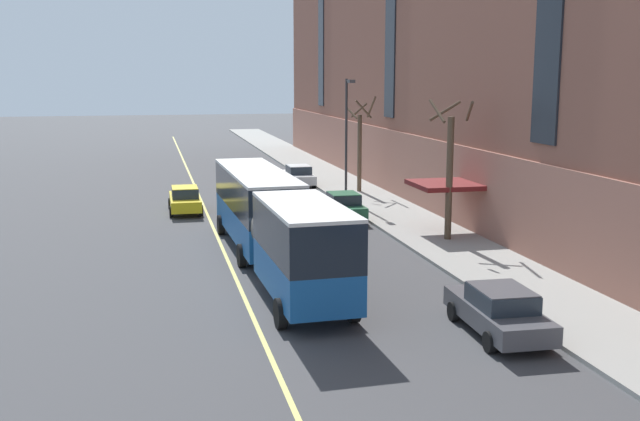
% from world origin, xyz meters
% --- Properties ---
extents(ground_plane, '(260.00, 260.00, 0.00)m').
position_xyz_m(ground_plane, '(0.00, 0.00, 0.00)').
color(ground_plane, '#424244').
extents(sidewalk, '(4.42, 160.00, 0.15)m').
position_xyz_m(sidewalk, '(9.12, 3.00, 0.07)').
color(sidewalk, '#9E9B93').
rests_on(sidewalk, ground).
extents(city_bus, '(3.25, 18.18, 3.72)m').
position_xyz_m(city_bus, '(0.08, 2.01, 2.15)').
color(city_bus, '#19569E').
rests_on(city_bus, ground).
extents(parked_car_darkgray_0, '(2.16, 4.84, 1.56)m').
position_xyz_m(parked_car_darkgray_0, '(5.67, -7.73, 0.79)').
color(parked_car_darkgray_0, '#4C4C51').
rests_on(parked_car_darkgray_0, ground).
extents(parked_car_white_2, '(2.01, 4.53, 1.56)m').
position_xyz_m(parked_car_white_2, '(5.83, 25.15, 0.78)').
color(parked_car_white_2, silver).
rests_on(parked_car_white_2, ground).
extents(parked_car_green_3, '(2.04, 4.31, 1.56)m').
position_xyz_m(parked_car_green_3, '(5.73, 11.77, 0.78)').
color(parked_car_green_3, '#23603D').
rests_on(parked_car_green_3, ground).
extents(taxi_cab, '(1.94, 4.74, 1.56)m').
position_xyz_m(taxi_cab, '(-2.84, 16.10, 0.78)').
color(taxi_cab, yellow).
rests_on(taxi_cab, ground).
extents(street_tree_mid_block, '(2.03, 1.96, 6.77)m').
position_xyz_m(street_tree_mid_block, '(9.28, 5.10, 3.64)').
color(street_tree_mid_block, brown).
rests_on(street_tree_mid_block, sidewalk).
extents(street_tree_far_uptown, '(1.84, 1.79, 6.51)m').
position_xyz_m(street_tree_far_uptown, '(9.31, 20.85, 3.40)').
color(street_tree_far_uptown, brown).
rests_on(street_tree_far_uptown, sidewalk).
extents(street_lamp, '(0.36, 1.48, 7.68)m').
position_xyz_m(street_lamp, '(7.51, 17.59, 4.79)').
color(street_lamp, '#2D2D30').
rests_on(street_lamp, sidewalk).
extents(lane_centerline, '(0.16, 140.00, 0.01)m').
position_xyz_m(lane_centerline, '(-1.62, 3.00, 0.00)').
color(lane_centerline, '#E0D66B').
rests_on(lane_centerline, ground).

